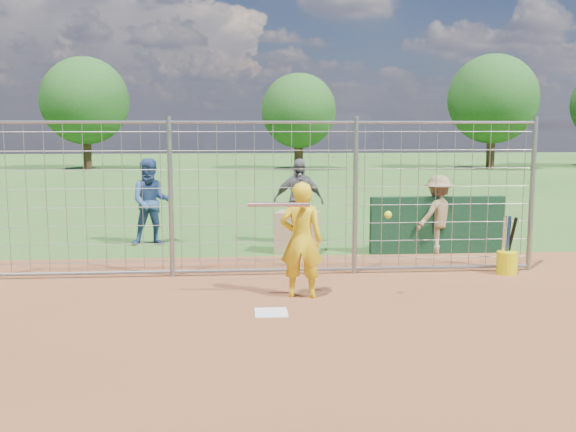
{
  "coord_description": "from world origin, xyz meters",
  "views": [
    {
      "loc": [
        -0.4,
        -8.35,
        2.44
      ],
      "look_at": [
        0.3,
        0.8,
        1.15
      ],
      "focal_mm": 40.0,
      "sensor_mm": 36.0,
      "label": 1
    }
  ],
  "objects": [
    {
      "name": "ground",
      "position": [
        0.0,
        0.0,
        0.0
      ],
      "size": [
        100.0,
        100.0,
        0.0
      ],
      "primitive_type": "plane",
      "color": "#2D591E",
      "rests_on": "ground"
    },
    {
      "name": "equipment_bin",
      "position": [
        0.72,
        3.83,
        0.4
      ],
      "size": [
        0.93,
        0.77,
        0.8
      ],
      "primitive_type": "cube",
      "rotation": [
        0.0,
        0.0,
        -0.31
      ],
      "color": "tan",
      "rests_on": "ground"
    },
    {
      "name": "backstop_fence",
      "position": [
        0.0,
        2.0,
        1.26
      ],
      "size": [
        9.08,
        0.08,
        2.6
      ],
      "color": "gray",
      "rests_on": "ground"
    },
    {
      "name": "bystander_b",
      "position": [
        0.82,
        4.78,
        0.89
      ],
      "size": [
        1.05,
        0.45,
        1.78
      ],
      "primitive_type": "imported",
      "rotation": [
        0.0,
        0.0,
        0.02
      ],
      "color": "#5B5B61",
      "rests_on": "ground"
    },
    {
      "name": "tree_line",
      "position": [
        3.13,
        28.13,
        3.71
      ],
      "size": [
        44.66,
        6.72,
        6.48
      ],
      "color": "#3F2B19",
      "rests_on": "ground"
    },
    {
      "name": "infield_dirt",
      "position": [
        0.0,
        -3.0,
        0.01
      ],
      "size": [
        18.0,
        18.0,
        0.0
      ],
      "primitive_type": "plane",
      "color": "brown",
      "rests_on": "ground"
    },
    {
      "name": "bucket_with_bats",
      "position": [
        4.02,
        1.76,
        0.25
      ],
      "size": [
        0.34,
        0.37,
        0.98
      ],
      "color": "yellow",
      "rests_on": "ground"
    },
    {
      "name": "dugout_wall",
      "position": [
        3.4,
        3.6,
        0.55
      ],
      "size": [
        2.6,
        0.2,
        1.1
      ],
      "primitive_type": "cube",
      "color": "#11381E",
      "rests_on": "ground"
    },
    {
      "name": "home_plate",
      "position": [
        0.0,
        -0.2,
        0.01
      ],
      "size": [
        0.43,
        0.43,
        0.02
      ],
      "primitive_type": "cube",
      "color": "silver",
      "rests_on": "ground"
    },
    {
      "name": "equipment_in_play",
      "position": [
        0.51,
        0.4,
        1.33
      ],
      "size": [
        2.01,
        0.19,
        0.23
      ],
      "color": "silver",
      "rests_on": "ground"
    },
    {
      "name": "bystander_c",
      "position": [
        3.42,
        3.61,
        0.75
      ],
      "size": [
        1.12,
        0.95,
        1.51
      ],
      "primitive_type": "imported",
      "rotation": [
        0.0,
        0.0,
        3.63
      ],
      "color": "olive",
      "rests_on": "ground"
    },
    {
      "name": "batter",
      "position": [
        0.47,
        0.57,
        0.83
      ],
      "size": [
        0.67,
        0.5,
        1.67
      ],
      "primitive_type": "imported",
      "rotation": [
        0.0,
        0.0,
        2.96
      ],
      "color": "yellow",
      "rests_on": "ground"
    },
    {
      "name": "bystander_a",
      "position": [
        -2.2,
        4.93,
        0.89
      ],
      "size": [
        0.95,
        0.79,
        1.78
      ],
      "primitive_type": "imported",
      "rotation": [
        0.0,
        0.0,
        0.14
      ],
      "color": "navy",
      "rests_on": "ground"
    }
  ]
}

